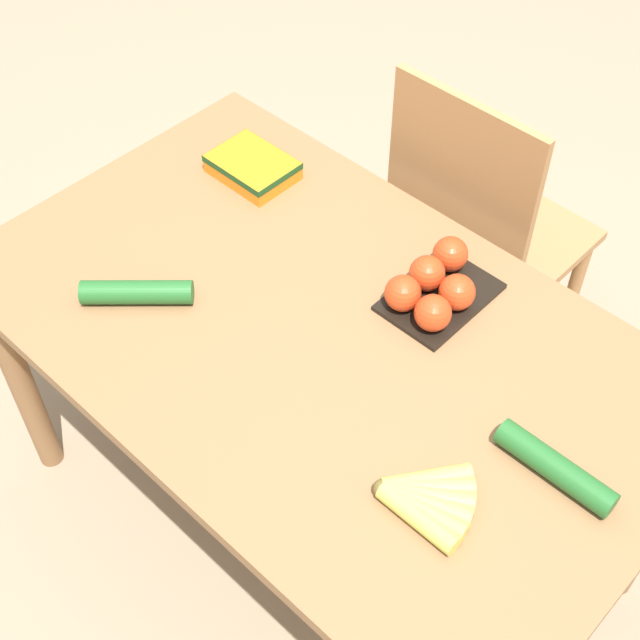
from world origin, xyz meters
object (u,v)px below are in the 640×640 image
(banana_bunch, at_px, (424,499))
(tomato_pack, at_px, (435,287))
(carrot_bag, at_px, (253,166))
(cucumber_far, at_px, (555,467))
(chair, at_px, (478,237))
(cucumber_near, at_px, (137,292))

(banana_bunch, xyz_separation_m, tomato_pack, (-0.27, 0.37, 0.02))
(tomato_pack, relative_size, carrot_bag, 1.26)
(tomato_pack, height_order, cucumber_far, tomato_pack)
(chair, xyz_separation_m, tomato_pack, (0.17, -0.42, 0.26))
(chair, xyz_separation_m, carrot_bag, (-0.37, -0.40, 0.25))
(tomato_pack, height_order, carrot_bag, tomato_pack)
(cucumber_near, xyz_separation_m, cucumber_far, (0.81, 0.23, 0.00))
(tomato_pack, bearing_deg, carrot_bag, 177.73)
(carrot_bag, height_order, cucumber_near, cucumber_near)
(tomato_pack, distance_m, carrot_bag, 0.54)
(chair, xyz_separation_m, banana_bunch, (0.44, -0.78, 0.24))
(cucumber_far, bearing_deg, banana_bunch, -122.19)
(banana_bunch, distance_m, carrot_bag, 0.90)
(chair, bearing_deg, cucumber_far, 133.68)
(chair, bearing_deg, carrot_bag, 47.14)
(tomato_pack, bearing_deg, cucumber_near, -136.45)
(cucumber_near, distance_m, cucumber_far, 0.84)
(banana_bunch, relative_size, carrot_bag, 0.91)
(tomato_pack, bearing_deg, cucumber_far, -23.73)
(chair, relative_size, carrot_bag, 5.23)
(chair, bearing_deg, cucumber_near, 72.88)
(cucumber_near, bearing_deg, cucumber_far, 15.55)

